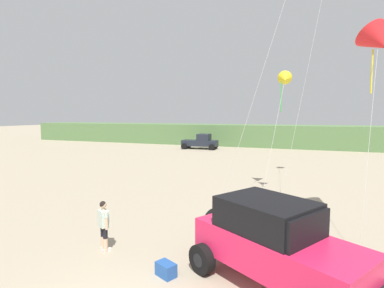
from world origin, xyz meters
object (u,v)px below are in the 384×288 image
(kite_black_sled, at_px, (285,79))
(kite_pink_ribbon, at_px, (378,41))
(person_watching, at_px, (104,223))
(cooler_box, at_px, (166,269))
(jeep, at_px, (275,243))
(distant_pickup, at_px, (201,142))

(kite_black_sled, bearing_deg, kite_pink_ribbon, -45.99)
(person_watching, bearing_deg, cooler_box, -15.22)
(kite_black_sled, bearing_deg, jeep, -86.89)
(person_watching, height_order, kite_black_sled, kite_black_sled)
(person_watching, relative_size, kite_black_sled, 0.25)
(cooler_box, bearing_deg, kite_pink_ribbon, 69.07)
(cooler_box, bearing_deg, kite_black_sled, 100.89)
(cooler_box, distance_m, kite_black_sled, 11.05)
(jeep, xyz_separation_m, distant_pickup, (-12.27, 29.52, -0.26))
(person_watching, bearing_deg, jeep, -2.06)
(distant_pickup, height_order, kite_black_sled, kite_black_sled)
(jeep, relative_size, person_watching, 2.98)
(distant_pickup, bearing_deg, jeep, -67.43)
(distant_pickup, bearing_deg, kite_black_sled, -60.76)
(distant_pickup, bearing_deg, cooler_box, -72.59)
(jeep, relative_size, distant_pickup, 1.06)
(jeep, bearing_deg, person_watching, 177.94)
(person_watching, distance_m, kite_pink_ribbon, 11.39)
(distant_pickup, bearing_deg, person_watching, -76.87)
(person_watching, distance_m, distant_pickup, 30.11)
(jeep, bearing_deg, distant_pickup, 112.57)
(person_watching, relative_size, cooler_box, 2.98)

